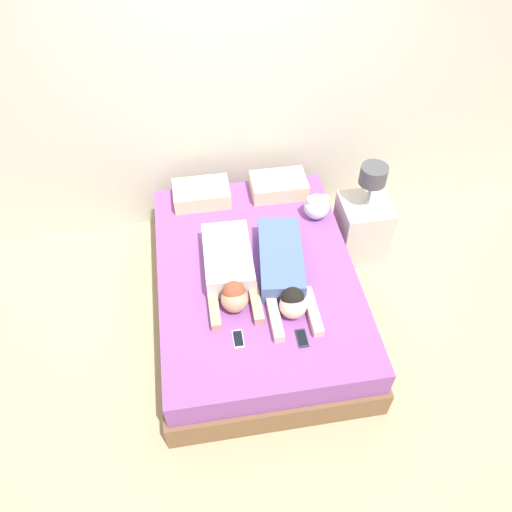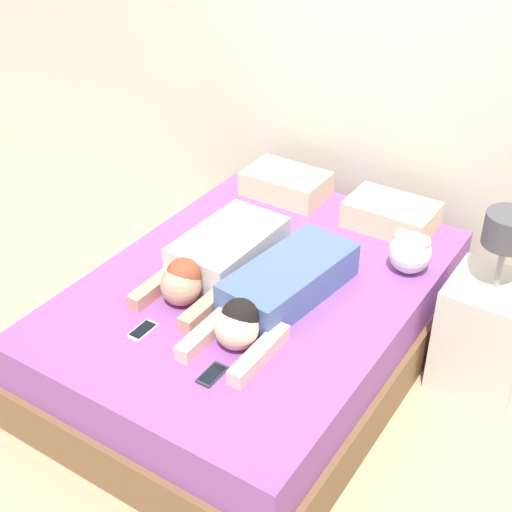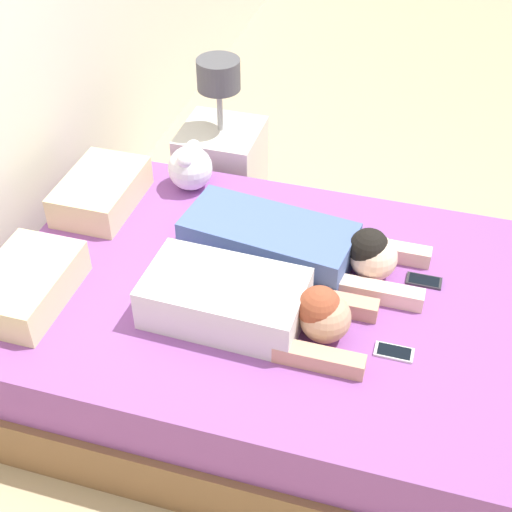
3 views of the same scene
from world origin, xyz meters
TOP-DOWN VIEW (x-y plane):
  - ground_plane at (0.00, 0.00)m, footprint 12.00×12.00m
  - bed at (0.00, 0.00)m, footprint 1.53×2.10m
  - pillow_head_left at (-0.33, 0.84)m, footprint 0.47×0.31m
  - pillow_head_right at (0.33, 0.84)m, footprint 0.47×0.31m
  - person_left at (-0.20, -0.05)m, footprint 0.36×0.87m
  - person_right at (0.19, -0.13)m, footprint 0.40×1.03m
  - cell_phone_left at (-0.22, -0.59)m, footprint 0.07×0.14m
  - cell_phone_right at (0.21, -0.65)m, footprint 0.07×0.14m
  - plush_toy at (0.58, 0.49)m, footprint 0.21×0.21m
  - nightstand at (1.01, 0.49)m, footprint 0.41×0.41m

SIDE VIEW (x-z plane):
  - ground_plane at x=0.00m, z-range 0.00..0.00m
  - bed at x=0.00m, z-range 0.00..0.50m
  - nightstand at x=1.01m, z-range -0.15..0.81m
  - cell_phone_left at x=-0.22m, z-range 0.50..0.52m
  - cell_phone_right at x=0.21m, z-range 0.50..0.52m
  - pillow_head_left at x=-0.33m, z-range 0.51..0.65m
  - pillow_head_right at x=0.33m, z-range 0.51..0.65m
  - person_right at x=0.19m, z-range 0.48..0.70m
  - person_left at x=-0.20m, z-range 0.48..0.71m
  - plush_toy at x=0.58m, z-range 0.51..0.73m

